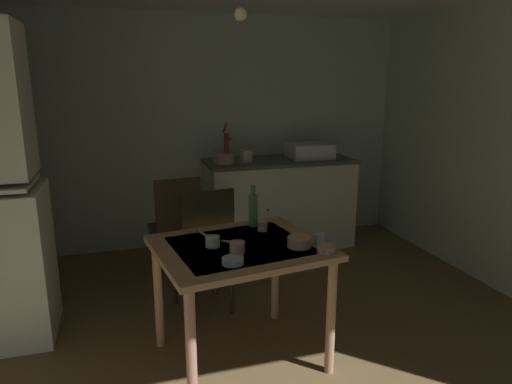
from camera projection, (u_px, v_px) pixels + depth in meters
ground_plane at (251, 338)px, 3.14m from camera, size 5.35×5.35×0.00m
wall_back at (196, 133)px, 4.75m from camera, size 4.45×0.10×2.35m
counter_cabinet at (279, 203)px, 4.80m from camera, size 1.51×0.64×0.92m
sink_basin at (310, 151)px, 4.76m from camera, size 0.44×0.34×0.15m
hand_pump at (227, 145)px, 4.54m from camera, size 0.05×0.27×0.39m
mixing_bowl_counter at (224, 159)px, 4.46m from camera, size 0.21×0.21×0.09m
stoneware_crock at (246, 156)px, 4.56m from camera, size 0.13×0.13×0.12m
dining_table at (240, 261)px, 2.77m from camera, size 1.08×0.96×0.76m
chair_far_side at (204, 249)px, 3.37m from camera, size 0.45×0.45×0.97m
chair_by_counter at (176, 226)px, 3.91m from camera, size 0.44×0.44×0.94m
serving_bowl_wide at (326, 249)px, 2.62m from camera, size 0.11×0.11×0.04m
soup_bowl_small at (233, 261)px, 2.46m from camera, size 0.12×0.12×0.03m
sauce_dish at (299, 242)px, 2.71m from camera, size 0.14×0.14×0.06m
mug_tall at (237, 248)px, 2.60m from camera, size 0.09×0.09×0.07m
teacup_mint at (213, 241)px, 2.71m from camera, size 0.09×0.09×0.06m
teacup_cream at (320, 239)px, 2.74m from camera, size 0.06×0.06×0.07m
mug_dark at (262, 226)px, 2.99m from camera, size 0.06×0.06×0.06m
glass_bottle at (253, 210)px, 3.07m from camera, size 0.06×0.06×0.28m
table_knife at (207, 236)px, 2.89m from camera, size 0.07×0.21×0.00m
teaspoon_near_bowl at (232, 242)px, 2.79m from camera, size 0.12×0.09×0.00m
pendant_bulb at (241, 15)px, 2.73m from camera, size 0.08×0.08×0.08m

